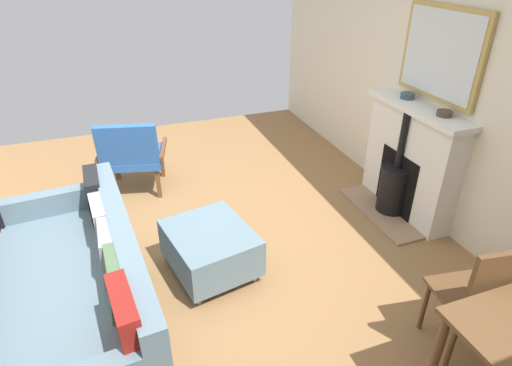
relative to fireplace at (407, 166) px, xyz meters
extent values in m
cube|color=olive|center=(2.22, 0.01, -0.51)|extent=(4.86, 6.35, 0.01)
cube|color=silver|center=(-0.21, 0.01, 0.84)|extent=(0.12, 6.35, 2.68)
cube|color=#9E7A5B|center=(0.25, 0.00, -0.49)|extent=(0.31, 1.05, 0.03)
cube|color=white|center=(-0.03, 0.00, 0.03)|extent=(0.24, 1.10, 1.06)
cube|color=black|center=(0.07, 0.00, -0.17)|extent=(0.06, 0.54, 0.61)
cylinder|color=black|center=(0.11, 0.00, -0.25)|extent=(0.29, 0.29, 0.46)
cylinder|color=black|center=(0.11, 0.00, -0.01)|extent=(0.31, 0.31, 0.02)
cylinder|color=black|center=(0.11, 0.00, 0.28)|extent=(0.07, 0.07, 0.55)
cube|color=white|center=(-0.01, 0.00, 0.58)|extent=(0.29, 1.18, 0.05)
cube|color=tan|center=(-0.13, 0.00, 1.06)|extent=(0.04, 0.93, 0.79)
cube|color=silver|center=(-0.11, 0.00, 1.06)|extent=(0.01, 0.85, 0.71)
cylinder|color=#334C56|center=(-0.03, -0.22, 0.63)|extent=(0.13, 0.13, 0.05)
torus|color=#334C56|center=(-0.03, -0.22, 0.65)|extent=(0.13, 0.13, 0.01)
cylinder|color=#47382D|center=(-0.03, 0.28, 0.63)|extent=(0.13, 0.13, 0.05)
torus|color=#47382D|center=(-0.03, 0.28, 0.65)|extent=(0.13, 0.13, 0.01)
cylinder|color=#B2B2B7|center=(3.50, -0.31, -0.45)|extent=(0.04, 0.04, 0.10)
cylinder|color=#B2B2B7|center=(2.79, -0.36, -0.45)|extent=(0.04, 0.04, 0.10)
cube|color=slate|center=(3.08, 0.50, -0.24)|extent=(1.05, 2.04, 0.33)
cube|color=slate|center=(2.70, 0.47, 0.09)|extent=(0.30, 1.98, 0.34)
cube|color=slate|center=(3.16, -0.42, 0.02)|extent=(0.85, 0.19, 0.19)
cube|color=black|center=(2.86, -0.28, 0.10)|extent=(0.12, 0.39, 0.39)
cube|color=#99999E|center=(2.82, 0.15, 0.08)|extent=(0.14, 0.37, 0.36)
cube|color=#99999E|center=(2.79, 0.51, 0.08)|extent=(0.13, 0.35, 0.36)
cube|color=#4C6B47|center=(2.77, 0.82, 0.08)|extent=(0.16, 0.36, 0.36)
cube|color=maroon|center=(2.74, 1.20, 0.11)|extent=(0.16, 0.42, 0.41)
cylinder|color=#B2B2B7|center=(2.35, 0.02, -0.46)|extent=(0.04, 0.04, 0.09)
cylinder|color=#B2B2B7|center=(2.24, 0.58, -0.46)|extent=(0.04, 0.04, 0.09)
cylinder|color=#B2B2B7|center=(1.87, -0.07, -0.46)|extent=(0.04, 0.04, 0.09)
cylinder|color=#B2B2B7|center=(1.76, 0.49, -0.46)|extent=(0.04, 0.04, 0.09)
cube|color=slate|center=(2.05, 0.25, -0.26)|extent=(0.74, 0.82, 0.32)
cube|color=brown|center=(2.16, -1.55, -0.33)|extent=(0.05, 0.05, 0.36)
cube|color=brown|center=(2.66, -1.67, -0.33)|extent=(0.05, 0.05, 0.36)
cube|color=brown|center=(2.27, -1.09, -0.33)|extent=(0.05, 0.05, 0.36)
cube|color=brown|center=(2.77, -1.21, -0.33)|extent=(0.05, 0.05, 0.36)
cube|color=#2D60B2|center=(2.46, -1.38, -0.13)|extent=(0.72, 0.69, 0.08)
cube|color=#2D60B2|center=(2.52, -1.14, 0.13)|extent=(0.61, 0.25, 0.43)
cube|color=brown|center=(2.15, -1.31, -0.04)|extent=(0.16, 0.53, 0.04)
cube|color=brown|center=(2.77, -1.46, -0.04)|extent=(0.16, 0.53, 0.04)
cube|color=black|center=(3.58, -0.33, -0.13)|extent=(0.04, 0.04, 0.76)
cylinder|color=brown|center=(1.15, 1.80, -0.16)|extent=(0.05, 0.05, 0.69)
cylinder|color=brown|center=(0.51, 1.39, -0.29)|extent=(0.04, 0.04, 0.43)
cylinder|color=brown|center=(0.82, 1.35, -0.29)|extent=(0.04, 0.04, 0.43)
cylinder|color=brown|center=(0.56, 1.71, -0.29)|extent=(0.04, 0.04, 0.43)
cylinder|color=brown|center=(0.87, 1.66, -0.29)|extent=(0.04, 0.04, 0.43)
cube|color=brown|center=(0.69, 1.53, -0.07)|extent=(0.45, 0.45, 0.02)
cube|color=brown|center=(0.72, 1.70, 0.17)|extent=(0.36, 0.09, 0.45)
camera|label=1|loc=(2.64, 2.94, 1.87)|focal=29.74mm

